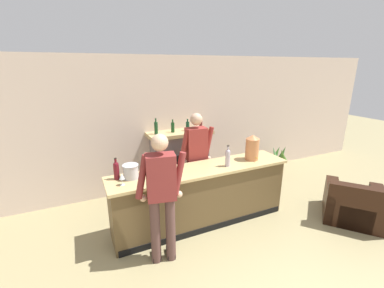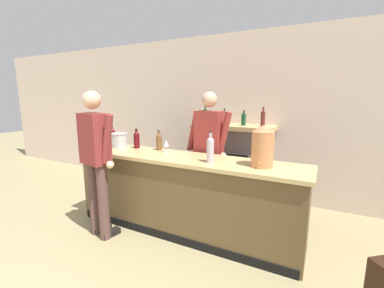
% 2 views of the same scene
% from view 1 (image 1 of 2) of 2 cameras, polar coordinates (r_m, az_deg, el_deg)
% --- Properties ---
extents(wall_back_panel, '(12.00, 0.07, 2.75)m').
position_cam_1_polar(wall_back_panel, '(5.34, -7.91, 4.21)').
color(wall_back_panel, beige).
rests_on(wall_back_panel, ground_plane).
extents(bar_counter, '(2.97, 0.63, 0.99)m').
position_cam_1_polar(bar_counter, '(4.30, 2.15, -11.43)').
color(bar_counter, brown).
rests_on(bar_counter, ground_plane).
extents(fireplace_stone, '(1.33, 0.52, 1.57)m').
position_cam_1_polar(fireplace_stone, '(5.44, -2.69, -3.46)').
color(fireplace_stone, slate).
rests_on(fireplace_stone, ground_plane).
extents(armchair_black, '(1.25, 1.25, 0.75)m').
position_cam_1_polar(armchair_black, '(5.26, 32.29, -11.60)').
color(armchair_black, black).
rests_on(armchair_black, ground_plane).
extents(potted_plant_corner, '(0.39, 0.38, 0.69)m').
position_cam_1_polar(potted_plant_corner, '(6.71, 18.68, -3.25)').
color(potted_plant_corner, '#A26748').
rests_on(potted_plant_corner, ground_plane).
extents(person_customer, '(0.65, 0.36, 1.78)m').
position_cam_1_polar(person_customer, '(3.32, -6.76, -11.07)').
color(person_customer, brown).
rests_on(person_customer, ground_plane).
extents(person_bartender, '(0.66, 0.31, 1.78)m').
position_cam_1_polar(person_bartender, '(4.55, 0.95, -2.99)').
color(person_bartender, '#483C38').
rests_on(person_bartender, ground_plane).
extents(copper_dispenser, '(0.23, 0.27, 0.44)m').
position_cam_1_polar(copper_dispenser, '(4.51, 13.24, -0.71)').
color(copper_dispenser, '#C47949').
rests_on(copper_dispenser, bar_counter).
extents(ice_bucket_steel, '(0.23, 0.23, 0.21)m').
position_cam_1_polar(ice_bucket_steel, '(3.80, -13.45, -5.96)').
color(ice_bucket_steel, silver).
rests_on(ice_bucket_steel, bar_counter).
extents(wine_bottle_cabernet_heavy, '(0.08, 0.08, 0.28)m').
position_cam_1_polar(wine_bottle_cabernet_heavy, '(3.91, -10.03, -4.71)').
color(wine_bottle_cabernet_heavy, '#560D12').
rests_on(wine_bottle_cabernet_heavy, bar_counter).
extents(wine_bottle_burgundy_dark, '(0.08, 0.08, 0.32)m').
position_cam_1_polar(wine_bottle_burgundy_dark, '(3.81, -16.47, -5.50)').
color(wine_bottle_burgundy_dark, maroon).
rests_on(wine_bottle_burgundy_dark, bar_counter).
extents(wine_bottle_riesling_slim, '(0.08, 0.08, 0.35)m').
position_cam_1_polar(wine_bottle_riesling_slim, '(4.15, 7.95, -2.87)').
color(wine_bottle_riesling_slim, '#B2A6B2').
rests_on(wine_bottle_riesling_slim, bar_counter).
extents(wine_bottle_rose_blush, '(0.08, 0.08, 0.27)m').
position_cam_1_polar(wine_bottle_rose_blush, '(4.04, -5.15, -3.84)').
color(wine_bottle_rose_blush, brown).
rests_on(wine_bottle_rose_blush, bar_counter).
extents(wine_glass_front_left, '(0.08, 0.08, 0.17)m').
position_cam_1_polar(wine_glass_front_left, '(3.61, -15.34, -7.01)').
color(wine_glass_front_left, silver).
rests_on(wine_glass_front_left, bar_counter).
extents(wine_glass_near_bucket, '(0.07, 0.07, 0.17)m').
position_cam_1_polar(wine_glass_near_bucket, '(4.02, -2.44, -3.98)').
color(wine_glass_near_bucket, silver).
rests_on(wine_glass_near_bucket, bar_counter).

